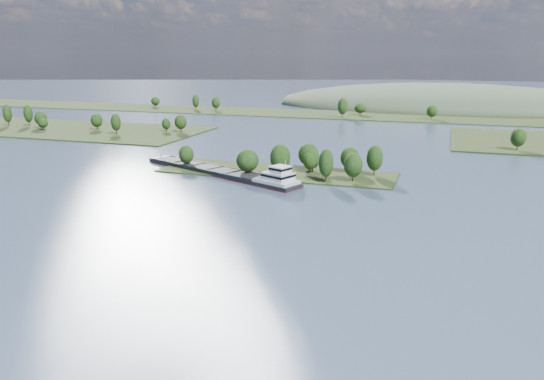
% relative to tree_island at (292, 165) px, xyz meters
% --- Properties ---
extents(ground, '(1800.00, 1800.00, 0.00)m').
position_rel_tree_island_xyz_m(ground, '(-7.01, -58.78, -4.26)').
color(ground, '#3C4E68').
rests_on(ground, ground).
extents(tree_island, '(100.00, 31.38, 14.76)m').
position_rel_tree_island_xyz_m(tree_island, '(0.00, 0.00, 0.00)').
color(tree_island, '#243116').
rests_on(tree_island, ground).
extents(left_bank, '(300.00, 80.00, 16.27)m').
position_rel_tree_island_xyz_m(left_bank, '(-235.41, 81.36, -3.33)').
color(left_bank, '#243116').
rests_on(left_bank, ground).
extents(back_shoreline, '(900.00, 60.00, 16.42)m').
position_rel_tree_island_xyz_m(back_shoreline, '(0.60, 220.87, -3.60)').
color(back_shoreline, '#243116').
rests_on(back_shoreline, ground).
extents(hill_west, '(320.00, 160.00, 44.00)m').
position_rel_tree_island_xyz_m(hill_west, '(52.99, 321.22, -4.26)').
color(hill_west, '#41543A').
rests_on(hill_west, ground).
extents(cargo_barge, '(81.01, 42.66, 11.37)m').
position_rel_tree_island_xyz_m(cargo_barge, '(-24.24, -10.83, -2.83)').
color(cargo_barge, black).
rests_on(cargo_barge, ground).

